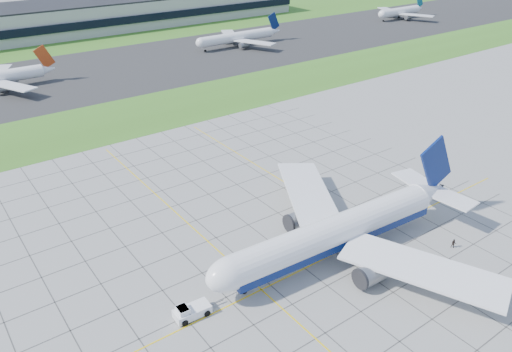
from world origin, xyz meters
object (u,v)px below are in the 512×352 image
at_px(pushback_tug, 190,311).
at_px(distant_jet_2, 238,37).
at_px(crew_near, 191,318).
at_px(distant_jet_3, 400,11).
at_px(airliner, 337,232).
at_px(crew_far, 454,244).

distance_m(pushback_tug, distant_jet_2, 186.28).
bearing_deg(crew_near, distant_jet_3, -45.11).
xyz_separation_m(airliner, pushback_tug, (-30.72, 1.71, -4.01)).
height_order(airliner, pushback_tug, airliner).
bearing_deg(crew_near, crew_far, -91.95).
distance_m(airliner, crew_far, 23.83).
bearing_deg(pushback_tug, airliner, 0.06).
relative_size(pushback_tug, distant_jet_3, 0.21).
bearing_deg(distant_jet_3, crew_far, -138.09).
distance_m(airliner, distant_jet_2, 171.20).
relative_size(crew_near, distant_jet_2, 0.03).
xyz_separation_m(pushback_tug, crew_far, (50.79, -13.87, -0.12)).
height_order(crew_far, distant_jet_2, distant_jet_2).
height_order(crew_far, distant_jet_3, distant_jet_3).
distance_m(crew_far, distant_jet_3, 244.70).
distance_m(pushback_tug, crew_far, 52.65).
relative_size(pushback_tug, crew_near, 5.40).
bearing_deg(crew_far, distant_jet_3, 94.61).
bearing_deg(airliner, pushback_tug, -179.94).
xyz_separation_m(crew_far, distant_jet_3, (182.10, 163.42, 3.52)).
distance_m(crew_near, distant_jet_2, 187.46).
xyz_separation_m(airliner, distant_jet_2, (80.59, 151.04, -0.61)).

